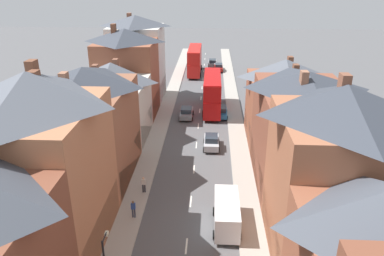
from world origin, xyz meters
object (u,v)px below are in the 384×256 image
(car_mid_black, at_px, (221,111))
(pedestrian_mid_right, at_px, (144,184))
(double_decker_bus_lead, at_px, (212,92))
(pedestrian_mid_left, at_px, (133,208))
(car_near_silver, at_px, (186,113))
(car_parked_left_b, at_px, (219,67))
(double_decker_bus_mid_street, at_px, (195,60))
(delivery_van, at_px, (227,213))
(car_near_blue, at_px, (212,63))
(car_parked_left_a, at_px, (211,141))

(car_mid_black, distance_m, pedestrian_mid_right, 21.90)
(double_decker_bus_lead, bearing_deg, pedestrian_mid_left, -103.39)
(car_near_silver, relative_size, car_mid_black, 0.98)
(car_near_silver, bearing_deg, pedestrian_mid_right, -97.67)
(car_parked_left_b, xyz_separation_m, pedestrian_mid_right, (-7.58, -47.20, 0.22))
(car_near_silver, xyz_separation_m, pedestrian_mid_right, (-2.68, -19.89, 0.24))
(car_mid_black, height_order, pedestrian_mid_right, pedestrian_mid_right)
(double_decker_bus_mid_street, distance_m, pedestrian_mid_right, 45.01)
(double_decker_bus_mid_street, xyz_separation_m, car_parked_left_b, (4.91, 2.31, -2.00))
(double_decker_bus_lead, distance_m, delivery_van, 27.87)
(car_near_silver, height_order, pedestrian_mid_right, pedestrian_mid_right)
(double_decker_bus_lead, distance_m, pedestrian_mid_right, 24.12)
(double_decker_bus_lead, xyz_separation_m, car_near_silver, (-3.59, -3.33, -2.02))
(car_parked_left_b, xyz_separation_m, pedestrian_mid_left, (-7.77, -51.12, 0.22))
(pedestrian_mid_left, bearing_deg, delivery_van, -4.79)
(car_mid_black, relative_size, car_parked_left_b, 1.01)
(car_mid_black, xyz_separation_m, car_parked_left_b, (0.00, 26.65, 0.01))
(double_decker_bus_lead, distance_m, car_near_blue, 27.65)
(double_decker_bus_lead, xyz_separation_m, pedestrian_mid_right, (-6.27, -23.23, -1.78))
(double_decker_bus_lead, height_order, car_mid_black, double_decker_bus_lead)
(car_near_blue, xyz_separation_m, car_mid_black, (1.30, -30.26, -0.05))
(double_decker_bus_lead, distance_m, car_near_silver, 5.30)
(double_decker_bus_mid_street, height_order, car_near_blue, double_decker_bus_mid_street)
(double_decker_bus_mid_street, bearing_deg, car_near_silver, -89.98)
(delivery_van, bearing_deg, pedestrian_mid_right, 148.92)
(double_decker_bus_mid_street, bearing_deg, car_parked_left_b, 25.21)
(double_decker_bus_mid_street, relative_size, delivery_van, 2.08)
(double_decker_bus_lead, distance_m, pedestrian_mid_left, 27.96)
(car_mid_black, bearing_deg, double_decker_bus_mid_street, 101.40)
(car_near_blue, distance_m, delivery_van, 55.40)
(car_parked_left_a, xyz_separation_m, pedestrian_mid_left, (-6.47, -14.12, 0.21))
(double_decker_bus_mid_street, height_order, delivery_van, double_decker_bus_mid_street)
(car_near_blue, relative_size, car_mid_black, 1.05)
(car_near_silver, height_order, pedestrian_mid_left, pedestrian_mid_left)
(car_near_silver, height_order, car_parked_left_a, car_parked_left_a)
(double_decker_bus_mid_street, distance_m, car_near_blue, 7.21)
(car_parked_left_a, relative_size, pedestrian_mid_right, 2.40)
(double_decker_bus_mid_street, relative_size, pedestrian_mid_left, 6.71)
(car_mid_black, bearing_deg, pedestrian_mid_left, -107.62)
(car_near_silver, bearing_deg, delivery_van, -78.67)
(double_decker_bus_mid_street, xyz_separation_m, pedestrian_mid_left, (-2.86, -48.81, -1.78))
(pedestrian_mid_right, bearing_deg, double_decker_bus_mid_street, 86.59)
(car_near_blue, xyz_separation_m, car_near_silver, (-3.60, -30.92, -0.06))
(car_parked_left_b, bearing_deg, car_near_silver, -100.17)
(double_decker_bus_mid_street, distance_m, car_parked_left_b, 5.78)
(double_decker_bus_lead, relative_size, pedestrian_mid_left, 6.71)
(car_parked_left_b, distance_m, pedestrian_mid_right, 47.81)
(car_near_blue, relative_size, delivery_van, 0.84)
(double_decker_bus_mid_street, distance_m, delivery_van, 49.73)
(car_parked_left_a, xyz_separation_m, delivery_van, (1.30, -14.77, 0.52))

